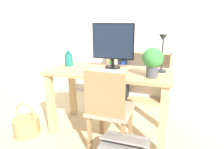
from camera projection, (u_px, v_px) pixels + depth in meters
The scene contains 11 objects.
ground_plane at pixel (109, 131), 2.17m from camera, with size 10.00×10.00×0.00m, color #CCB284.
wall_back at pixel (132, 16), 2.84m from camera, with size 8.00×0.05×2.60m.
desk at pixel (109, 84), 2.01m from camera, with size 1.29×0.58×0.72m.
monitor at pixel (113, 43), 2.02m from camera, with size 0.47×0.17×0.48m.
keyboard at pixel (107, 71), 1.90m from camera, with size 0.36×0.14×0.02m.
vase at pixel (69, 59), 2.15m from camera, with size 0.09×0.09×0.19m.
desk_lamp at pixel (162, 50), 1.80m from camera, with size 0.10×0.19×0.38m.
potted_plant at pixel (153, 60), 1.69m from camera, with size 0.19×0.19×0.28m.
chair at pixel (109, 108), 1.74m from camera, with size 0.40×0.40×0.82m.
bookshelf at pixel (127, 78), 2.94m from camera, with size 0.93×0.28×0.80m.
basket at pixel (26, 125), 2.09m from camera, with size 0.28×0.28×0.37m.
Camera 1 is at (0.61, -1.81, 1.22)m, focal length 30.00 mm.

